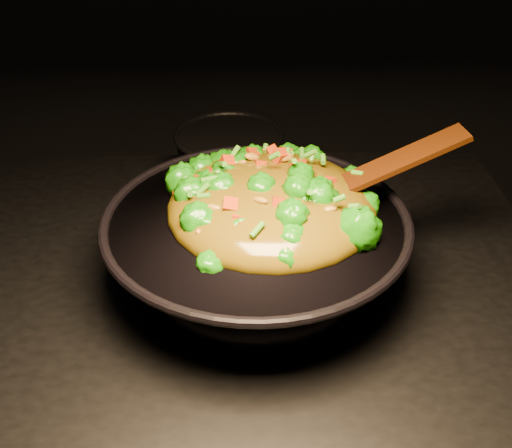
{
  "coord_description": "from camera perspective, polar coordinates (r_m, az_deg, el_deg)",
  "views": [
    {
      "loc": [
        0.08,
        -0.78,
        1.55
      ],
      "look_at": [
        0.11,
        0.02,
        1.01
      ],
      "focal_mm": 45.0,
      "sensor_mm": 36.0,
      "label": 1
    }
  ],
  "objects": [
    {
      "name": "stir_fry",
      "position": [
        0.94,
        1.45,
        3.97
      ],
      "size": [
        0.33,
        0.33,
        0.11
      ],
      "primitive_type": null,
      "rotation": [
        0.0,
        0.0,
        0.03
      ],
      "color": "#1B7708",
      "rests_on": "wok"
    },
    {
      "name": "spatula",
      "position": [
        0.97,
        9.98,
        4.37
      ],
      "size": [
        0.29,
        0.09,
        0.12
      ],
      "primitive_type": "cube",
      "rotation": [
        0.0,
        -0.38,
        0.14
      ],
      "color": "black",
      "rests_on": "wok"
    },
    {
      "name": "wok",
      "position": [
        0.98,
        0.02,
        -2.62
      ],
      "size": [
        0.52,
        0.52,
        0.12
      ],
      "primitive_type": null,
      "rotation": [
        0.0,
        0.0,
        0.18
      ],
      "color": "black",
      "rests_on": "stovetop"
    },
    {
      "name": "back_pot",
      "position": [
        1.25,
        -2.37,
        5.75
      ],
      "size": [
        0.23,
        0.23,
        0.11
      ],
      "primitive_type": "cylinder",
      "rotation": [
        0.0,
        0.0,
        0.17
      ],
      "color": "black",
      "rests_on": "stovetop"
    }
  ]
}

